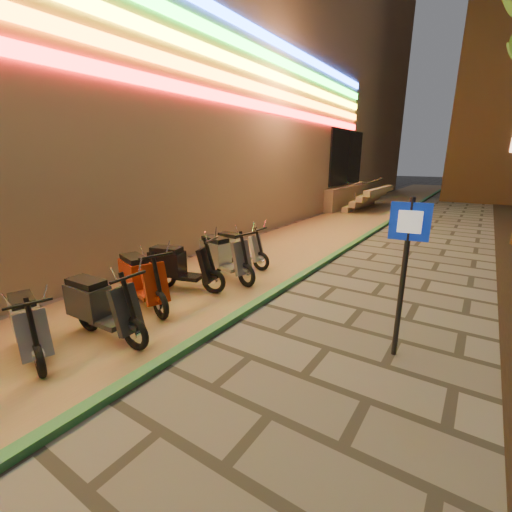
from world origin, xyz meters
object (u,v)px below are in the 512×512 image
Objects in this scene: scooter_8 at (223,256)px; scooter_9 at (237,248)px; scooter_5 at (99,306)px; scooter_6 at (141,279)px; scooter_7 at (178,266)px; pedestrian_sign at (405,257)px; scooter_4 at (28,325)px.

scooter_8 reaches higher than scooter_9.
scooter_6 reaches higher than scooter_5.
scooter_6 is 2.12m from scooter_8.
scooter_5 is 0.96× the size of scooter_8.
scooter_7 is at bearing 99.79° from scooter_5.
scooter_8 is at bearing -72.36° from scooter_9.
pedestrian_sign is at bearing 24.36° from scooter_5.
scooter_5 is 1.25m from scooter_6.
scooter_7 reaches higher than scooter_9.
scooter_6 reaches higher than scooter_4.
scooter_6 is at bearing -89.46° from scooter_9.
pedestrian_sign is 1.51× the size of scooter_4.
pedestrian_sign is 1.34× the size of scooter_5.
scooter_9 is (-0.29, 0.97, -0.06)m from scooter_8.
pedestrian_sign reaches higher than scooter_9.
scooter_6 is at bearing -177.12° from pedestrian_sign.
scooter_9 reaches higher than scooter_4.
scooter_6 reaches higher than scooter_9.
scooter_6 is (-0.08, 2.04, 0.06)m from scooter_4.
scooter_8 is at bearing 155.54° from pedestrian_sign.
scooter_9 is (0.02, 3.07, -0.05)m from scooter_6.
scooter_8 reaches higher than scooter_6.
scooter_6 reaches higher than scooter_7.
scooter_8 is at bearing 103.22° from scooter_4.
scooter_9 is (-4.46, 2.21, -0.99)m from pedestrian_sign.
scooter_5 is at bearing -161.26° from pedestrian_sign.
scooter_8 is 1.12× the size of scooter_9.
scooter_9 is at bearing 119.71° from scooter_8.
scooter_4 is 0.95m from scooter_5.
scooter_4 is 0.88× the size of scooter_6.
scooter_7 reaches higher than scooter_5.
scooter_4 is at bearing -71.29° from scooter_6.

